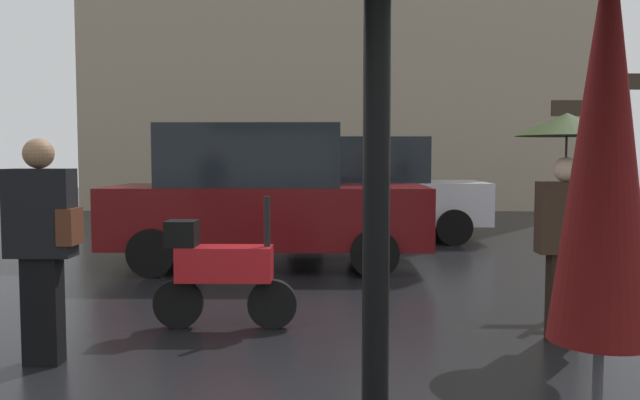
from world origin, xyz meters
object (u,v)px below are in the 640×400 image
Objects in this scene: pedestrian_with_umbrella at (566,170)px; pedestrian_with_bag at (43,237)px; folded_patio_umbrella_near at (604,157)px; parked_car_left at (372,188)px; parked_scooter at (220,270)px; street_signpost at (596,152)px; parked_car_right at (264,196)px.

pedestrian_with_bag is at bearing -140.21° from pedestrian_with_umbrella.
parked_car_left is at bearing 90.61° from folded_patio_umbrella_near.
pedestrian_with_bag is at bearing 140.16° from folded_patio_umbrella_near.
pedestrian_with_umbrella is 7.04m from parked_car_left.
folded_patio_umbrella_near reaches higher than parked_car_left.
pedestrian_with_umbrella is 1.47× the size of parked_scooter.
pedestrian_with_umbrella is 3.20m from parked_scooter.
street_signpost is (2.12, 5.19, 0.05)m from folded_patio_umbrella_near.
parked_car_left is (1.85, 6.56, 0.43)m from parked_scooter.
parked_car_left is (3.02, 7.60, 0.00)m from pedestrian_with_bag.
pedestrian_with_bag is 1.30× the size of parked_scooter.
pedestrian_with_umbrella is 4.80m from parked_car_right.
street_signpost reaches higher than pedestrian_with_bag.
parked_car_left reaches higher than parked_scooter.
pedestrian_with_umbrella is at bearing -78.97° from pedestrian_with_bag.
pedestrian_with_bag is at bearing -121.62° from parked_scooter.
pedestrian_with_bag is 4.59m from parked_car_right.
street_signpost is (2.23, -5.03, 0.66)m from parked_car_left.
folded_patio_umbrella_near is 10.23m from parked_car_left.
street_signpost is at bearing 114.78° from parked_car_left.
folded_patio_umbrella_near is 3.47m from pedestrian_with_umbrella.
parked_car_left is 3.65m from parked_car_right.
parked_car_right is (0.06, 3.38, 0.47)m from parked_scooter.
street_signpost reaches higher than pedestrian_with_umbrella.
parked_car_left is (-0.11, 10.21, -0.61)m from folded_patio_umbrella_near.
street_signpost is at bearing 91.73° from pedestrian_with_umbrella.
parked_car_left is (-1.19, 6.92, -0.50)m from pedestrian_with_umbrella.
street_signpost is at bearing -40.90° from parked_car_right.
folded_patio_umbrella_near reaches higher than pedestrian_with_bag.
parked_car_right is at bearing 61.47° from parked_car_left.
parked_car_left is at bearing 44.40° from parked_car_right.
parked_scooter is 3.41m from parked_car_right.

